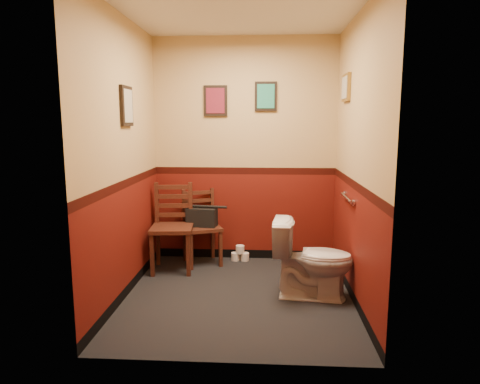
# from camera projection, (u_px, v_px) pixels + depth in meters

# --- Properties ---
(floor) EXTENTS (2.20, 2.40, 0.00)m
(floor) POSITION_uv_depth(u_px,v_px,m) (238.00, 296.00, 4.23)
(floor) COLOR black
(floor) RESTS_ON ground
(ceiling) EXTENTS (2.20, 2.40, 0.00)m
(ceiling) POSITION_uv_depth(u_px,v_px,m) (238.00, 8.00, 3.80)
(ceiling) COLOR silver
(ceiling) RESTS_ON ground
(wall_back) EXTENTS (2.20, 0.00, 2.70)m
(wall_back) POSITION_uv_depth(u_px,v_px,m) (245.00, 151.00, 5.19)
(wall_back) COLOR #5B120C
(wall_back) RESTS_ON ground
(wall_front) EXTENTS (2.20, 0.00, 2.70)m
(wall_front) POSITION_uv_depth(u_px,v_px,m) (227.00, 175.00, 2.83)
(wall_front) COLOR #5B120C
(wall_front) RESTS_ON ground
(wall_left) EXTENTS (0.00, 2.40, 2.70)m
(wall_left) POSITION_uv_depth(u_px,v_px,m) (124.00, 159.00, 4.08)
(wall_left) COLOR #5B120C
(wall_left) RESTS_ON ground
(wall_right) EXTENTS (0.00, 2.40, 2.70)m
(wall_right) POSITION_uv_depth(u_px,v_px,m) (357.00, 160.00, 3.95)
(wall_right) COLOR #5B120C
(wall_right) RESTS_ON ground
(grab_bar) EXTENTS (0.05, 0.56, 0.06)m
(grab_bar) POSITION_uv_depth(u_px,v_px,m) (347.00, 198.00, 4.26)
(grab_bar) COLOR silver
(grab_bar) RESTS_ON wall_right
(framed_print_back_a) EXTENTS (0.28, 0.04, 0.36)m
(framed_print_back_a) POSITION_uv_depth(u_px,v_px,m) (215.00, 101.00, 5.10)
(framed_print_back_a) COLOR black
(framed_print_back_a) RESTS_ON wall_back
(framed_print_back_b) EXTENTS (0.26, 0.04, 0.34)m
(framed_print_back_b) POSITION_uv_depth(u_px,v_px,m) (266.00, 96.00, 5.05)
(framed_print_back_b) COLOR black
(framed_print_back_b) RESTS_ON wall_back
(framed_print_left) EXTENTS (0.04, 0.30, 0.38)m
(framed_print_left) POSITION_uv_depth(u_px,v_px,m) (127.00, 106.00, 4.10)
(framed_print_left) COLOR black
(framed_print_left) RESTS_ON wall_left
(framed_print_right) EXTENTS (0.04, 0.34, 0.28)m
(framed_print_right) POSITION_uv_depth(u_px,v_px,m) (346.00, 88.00, 4.43)
(framed_print_right) COLOR olive
(framed_print_right) RESTS_ON wall_right
(toilet) EXTENTS (0.82, 0.52, 0.76)m
(toilet) POSITION_uv_depth(u_px,v_px,m) (313.00, 260.00, 4.14)
(toilet) COLOR white
(toilet) RESTS_ON floor
(toilet_brush) EXTENTS (0.12, 0.12, 0.44)m
(toilet_brush) POSITION_uv_depth(u_px,v_px,m) (332.00, 290.00, 4.18)
(toilet_brush) COLOR silver
(toilet_brush) RESTS_ON floor
(chair_left) EXTENTS (0.51, 0.51, 1.00)m
(chair_left) POSITION_uv_depth(u_px,v_px,m) (172.00, 227.00, 4.93)
(chair_left) COLOR #58281A
(chair_left) RESTS_ON floor
(chair_right) EXTENTS (0.54, 0.54, 0.89)m
(chair_right) POSITION_uv_depth(u_px,v_px,m) (201.00, 227.00, 5.16)
(chair_right) COLOR #58281A
(chair_right) RESTS_ON floor
(handbag) EXTENTS (0.37, 0.22, 0.26)m
(handbag) POSITION_uv_depth(u_px,v_px,m) (202.00, 217.00, 5.11)
(handbag) COLOR black
(handbag) RESTS_ON chair_right
(tp_stack) EXTENTS (0.22, 0.12, 0.19)m
(tp_stack) POSITION_uv_depth(u_px,v_px,m) (240.00, 254.00, 5.30)
(tp_stack) COLOR silver
(tp_stack) RESTS_ON floor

